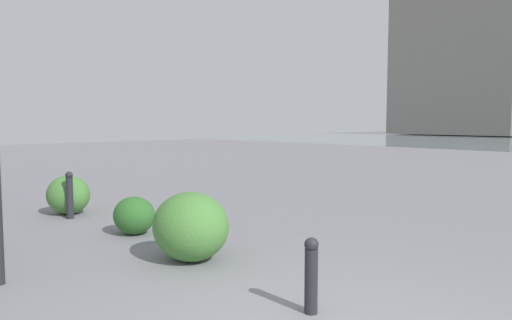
# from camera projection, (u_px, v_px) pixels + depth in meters

# --- Properties ---
(building_annex) EXTENTS (16.04, 15.54, 33.71)m
(building_annex) POSITION_uv_depth(u_px,v_px,m) (473.00, 9.00, 63.99)
(building_annex) COLOR gray
(building_annex) RESTS_ON ground
(bollard_near) EXTENTS (0.13, 0.13, 0.70)m
(bollard_near) POSITION_uv_depth(u_px,v_px,m) (311.00, 274.00, 4.27)
(bollard_near) COLOR #232328
(bollard_near) RESTS_ON ground
(bollard_mid) EXTENTS (0.13, 0.13, 0.84)m
(bollard_mid) POSITION_uv_depth(u_px,v_px,m) (70.00, 194.00, 8.44)
(bollard_mid) COLOR #232328
(bollard_mid) RESTS_ON ground
(shrub_low) EXTENTS (0.85, 0.76, 0.72)m
(shrub_low) POSITION_uv_depth(u_px,v_px,m) (68.00, 195.00, 8.87)
(shrub_low) COLOR #477F38
(shrub_low) RESTS_ON ground
(shrub_round) EXTENTS (1.01, 0.91, 0.86)m
(shrub_round) POSITION_uv_depth(u_px,v_px,m) (191.00, 226.00, 5.90)
(shrub_round) COLOR #477F38
(shrub_round) RESTS_ON ground
(shrub_wide) EXTENTS (0.68, 0.61, 0.58)m
(shrub_wide) POSITION_uv_depth(u_px,v_px,m) (134.00, 215.00, 7.29)
(shrub_wide) COLOR #2D6628
(shrub_wide) RESTS_ON ground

